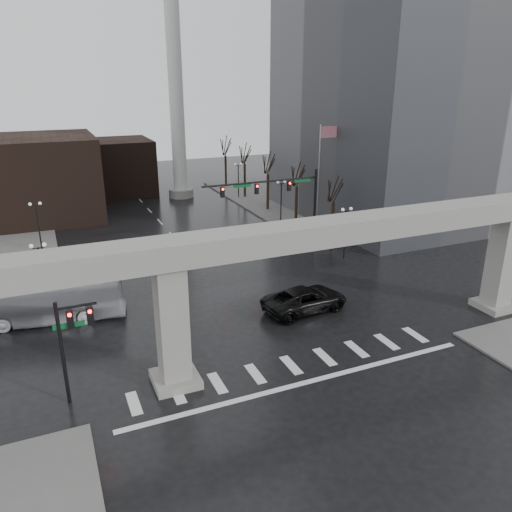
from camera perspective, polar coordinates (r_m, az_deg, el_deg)
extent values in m
plane|color=black|center=(32.27, 3.19, -11.47)|extent=(160.00, 160.00, 0.00)
cube|color=slate|center=(73.69, 8.88, 6.54)|extent=(28.00, 36.00, 0.15)
cube|color=gray|center=(28.93, 3.49, 2.19)|extent=(48.00, 2.20, 1.40)
cube|color=gray|center=(28.38, -9.55, -7.96)|extent=(1.60, 1.60, 7.30)
cube|color=gray|center=(41.33, 26.25, -0.76)|extent=(1.60, 1.60, 7.30)
cube|color=gray|center=(30.10, -9.17, -13.70)|extent=(2.60, 2.60, 0.50)
cube|color=gray|center=(42.53, 25.56, -5.06)|extent=(2.60, 2.60, 0.50)
cube|color=slate|center=(64.94, 16.62, 22.86)|extent=(22.00, 26.00, 42.00)
cube|color=black|center=(67.59, -24.53, 8.07)|extent=(16.00, 14.00, 10.00)
cube|color=black|center=(78.32, -15.60, 9.77)|extent=(10.00, 10.00, 8.00)
cylinder|color=silver|center=(72.97, -9.15, 18.25)|extent=(2.00, 2.00, 30.00)
cylinder|color=gray|center=(74.71, -8.55, 7.15)|extent=(3.60, 3.60, 1.20)
cylinder|color=black|center=(51.81, 6.72, 5.47)|extent=(0.24, 0.24, 8.00)
cylinder|color=black|center=(48.42, 0.63, 8.47)|extent=(12.00, 0.18, 0.18)
cube|color=black|center=(49.83, 3.81, 7.99)|extent=(0.35, 0.30, 1.00)
cube|color=black|center=(48.36, 0.08, 7.67)|extent=(0.35, 0.30, 1.00)
cube|color=black|center=(47.11, -3.86, 7.30)|extent=(0.35, 0.30, 1.00)
sphere|color=#FF0C05|center=(49.61, 3.91, 8.29)|extent=(0.20, 0.20, 0.20)
cube|color=#0B5024|center=(50.43, 5.36, 8.62)|extent=(1.80, 0.05, 0.35)
cube|color=#0B5024|center=(47.70, -1.59, 8.05)|extent=(1.80, 0.05, 0.35)
cylinder|color=black|center=(28.58, -21.24, -10.42)|extent=(0.20, 0.20, 6.00)
cylinder|color=black|center=(27.43, -19.83, -5.41)|extent=(2.00, 0.14, 0.14)
cube|color=black|center=(27.69, -20.50, -6.75)|extent=(0.35, 0.30, 1.00)
cube|color=black|center=(27.72, -18.44, -6.46)|extent=(0.35, 0.30, 1.00)
cube|color=#0B5024|center=(27.84, -20.62, -7.42)|extent=(1.60, 0.05, 0.30)
cylinder|color=silver|center=(55.15, 7.14, 8.46)|extent=(0.12, 0.12, 12.00)
cube|color=red|center=(54.89, 8.30, 13.85)|extent=(2.00, 0.03, 1.20)
cylinder|color=black|center=(48.69, 10.16, 2.39)|extent=(0.14, 0.14, 4.80)
cube|color=black|center=(48.05, 10.33, 5.06)|extent=(0.90, 0.06, 0.06)
sphere|color=silver|center=(47.76, 9.89, 5.25)|extent=(0.32, 0.32, 0.32)
sphere|color=silver|center=(48.25, 10.79, 5.34)|extent=(0.32, 0.32, 0.32)
cylinder|color=black|center=(60.38, 2.88, 6.08)|extent=(0.14, 0.14, 4.80)
cube|color=black|center=(59.87, 2.92, 8.27)|extent=(0.90, 0.06, 0.06)
sphere|color=silver|center=(59.63, 2.53, 8.42)|extent=(0.32, 0.32, 0.32)
sphere|color=silver|center=(60.03, 3.31, 8.48)|extent=(0.32, 0.32, 0.32)
cylinder|color=black|center=(72.89, -2.03, 8.49)|extent=(0.14, 0.14, 4.80)
cube|color=black|center=(72.47, -2.05, 10.31)|extent=(0.90, 0.06, 0.06)
sphere|color=silver|center=(72.27, -2.39, 10.44)|extent=(0.32, 0.32, 0.32)
sphere|color=silver|center=(72.60, -1.72, 10.49)|extent=(0.32, 0.32, 0.32)
cylinder|color=black|center=(41.15, -23.19, -2.25)|extent=(0.14, 0.14, 4.80)
cube|color=black|center=(40.38, -23.64, 0.84)|extent=(0.90, 0.06, 0.06)
sphere|color=silver|center=(40.34, -24.31, 1.02)|extent=(0.32, 0.32, 0.32)
sphere|color=silver|center=(40.32, -23.04, 1.20)|extent=(0.32, 0.32, 0.32)
cylinder|color=black|center=(54.48, -23.57, 2.89)|extent=(0.14, 0.14, 4.80)
cube|color=black|center=(53.91, -23.91, 5.28)|extent=(0.90, 0.06, 0.06)
sphere|color=silver|center=(53.87, -24.42, 5.42)|extent=(0.32, 0.32, 0.32)
sphere|color=silver|center=(53.86, -23.46, 5.55)|extent=(0.32, 0.32, 0.32)
cylinder|color=black|center=(68.08, -23.80, 6.00)|extent=(0.14, 0.14, 4.80)
cube|color=black|center=(67.63, -24.08, 7.92)|extent=(0.90, 0.06, 0.06)
sphere|color=silver|center=(67.60, -24.48, 8.04)|extent=(0.32, 0.32, 0.32)
sphere|color=silver|center=(67.59, -23.72, 8.14)|extent=(0.32, 0.32, 0.32)
cylinder|color=black|center=(52.46, 8.69, 3.60)|extent=(0.34, 0.34, 4.55)
cylinder|color=black|center=(51.55, 8.90, 7.59)|extent=(0.12, 1.52, 2.98)
cylinder|color=black|center=(52.07, 9.22, 7.43)|extent=(0.83, 1.14, 2.51)
cylinder|color=black|center=(59.12, 4.61, 5.67)|extent=(0.34, 0.34, 4.66)
cylinder|color=black|center=(58.31, 4.71, 9.31)|extent=(0.12, 1.55, 3.05)
cylinder|color=black|center=(58.80, 5.03, 9.16)|extent=(0.85, 1.16, 2.57)
cylinder|color=black|center=(66.08, 1.35, 7.29)|extent=(0.34, 0.34, 4.76)
cylinder|color=black|center=(65.34, 1.38, 10.64)|extent=(0.12, 1.59, 3.11)
cylinder|color=black|center=(65.81, 1.69, 10.48)|extent=(0.86, 1.18, 2.62)
cylinder|color=black|center=(73.25, -1.29, 8.58)|extent=(0.34, 0.34, 4.87)
cylinder|color=black|center=(72.57, -1.32, 11.67)|extent=(0.12, 1.62, 3.18)
cylinder|color=black|center=(73.03, -1.02, 11.53)|extent=(0.88, 1.20, 2.68)
cylinder|color=black|center=(80.58, -3.47, 9.62)|extent=(0.34, 0.34, 4.97)
cylinder|color=black|center=(79.96, -3.54, 12.50)|extent=(0.12, 1.65, 3.25)
cylinder|color=black|center=(80.39, -3.25, 12.37)|extent=(0.89, 1.23, 2.74)
imported|color=black|center=(37.88, 5.64, -4.96)|extent=(6.93, 3.74, 1.85)
imported|color=silver|center=(39.06, -23.56, -4.67)|extent=(12.15, 4.81, 3.30)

